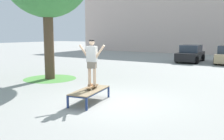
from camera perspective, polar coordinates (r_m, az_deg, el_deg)
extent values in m
plane|color=#999993|center=(9.18, -0.48, -7.31)|extent=(120.00, 120.00, 0.00)
cube|color=beige|center=(34.22, 23.52, 11.98)|extent=(39.07, 4.00, 10.29)
cube|color=navy|center=(10.11, -4.46, -4.78)|extent=(0.07, 0.07, 0.38)
cube|color=navy|center=(9.83, -0.79, -5.13)|extent=(0.07, 0.07, 0.38)
cube|color=navy|center=(8.55, -9.98, -7.27)|extent=(0.07, 0.07, 0.38)
cube|color=navy|center=(8.21, -5.79, -7.83)|extent=(0.07, 0.07, 0.38)
cylinder|color=navy|center=(9.27, -7.01, -4.64)|extent=(0.39, 1.88, 0.05)
cylinder|color=navy|center=(8.96, -3.07, -5.03)|extent=(0.39, 1.88, 0.05)
cylinder|color=navy|center=(9.92, -2.66, -3.74)|extent=(0.76, 0.19, 0.05)
cylinder|color=navy|center=(8.32, -7.96, -6.12)|extent=(0.76, 0.19, 0.05)
cube|color=#847051|center=(9.10, -5.08, -4.59)|extent=(1.09, 2.01, 0.03)
cube|color=#9E754C|center=(9.26, -4.51, -3.74)|extent=(0.39, 0.82, 0.02)
cylinder|color=silver|center=(9.55, -4.27, -3.71)|extent=(0.04, 0.06, 0.06)
cylinder|color=silver|center=(9.49, -3.43, -3.77)|extent=(0.04, 0.06, 0.06)
cylinder|color=silver|center=(9.05, -5.63, -4.39)|extent=(0.04, 0.06, 0.06)
cylinder|color=silver|center=(8.99, -4.75, -4.46)|extent=(0.04, 0.06, 0.06)
cylinder|color=beige|center=(9.22, -5.11, -1.15)|extent=(0.11, 0.11, 0.82)
cube|color=#99704C|center=(9.33, -4.96, -3.38)|extent=(0.16, 0.26, 0.07)
cylinder|color=beige|center=(9.14, -3.96, -1.21)|extent=(0.11, 0.11, 0.82)
cube|color=#99704C|center=(9.26, -3.82, -3.46)|extent=(0.16, 0.26, 0.07)
cube|color=#756B5B|center=(9.13, -4.56, 1.14)|extent=(0.34, 0.27, 0.24)
cube|color=silver|center=(9.09, -4.59, 3.64)|extent=(0.40, 0.30, 0.56)
cylinder|color=beige|center=(9.20, -6.32, 4.15)|extent=(0.41, 0.17, 0.52)
cylinder|color=beige|center=(8.97, -2.82, 4.09)|extent=(0.41, 0.17, 0.52)
sphere|color=beige|center=(9.07, -4.62, 6.22)|extent=(0.20, 0.20, 0.20)
cylinder|color=black|center=(9.06, -4.62, 6.67)|extent=(0.19, 0.19, 0.05)
cylinder|color=brown|center=(14.16, -14.09, 5.67)|extent=(0.53, 0.53, 3.80)
cylinder|color=#519342|center=(14.36, -13.83, -1.90)|extent=(2.88, 2.88, 0.01)
cube|color=black|center=(23.54, 17.32, 3.03)|extent=(1.83, 4.25, 0.70)
cube|color=#2D3847|center=(23.64, 17.47, 4.68)|extent=(1.63, 2.15, 0.64)
cylinder|color=black|center=(22.11, 18.66, 2.12)|extent=(0.24, 0.61, 0.60)
cylinder|color=black|center=(22.52, 14.43, 2.39)|extent=(0.24, 0.61, 0.60)
cylinder|color=black|center=(24.66, 19.92, 2.64)|extent=(0.24, 0.61, 0.60)
cylinder|color=black|center=(25.02, 16.10, 2.88)|extent=(0.24, 0.61, 0.60)
cylinder|color=black|center=(22.01, 22.31, 1.91)|extent=(0.24, 0.61, 0.60)
cylinder|color=black|center=(24.58, 23.17, 2.45)|extent=(0.24, 0.61, 0.60)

